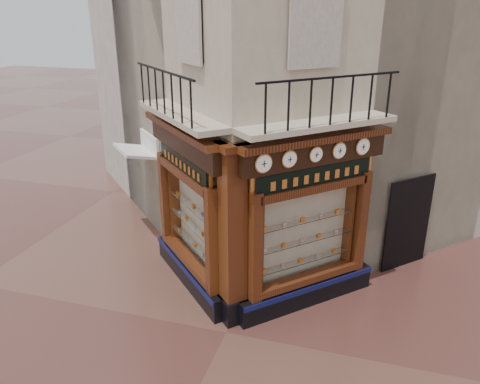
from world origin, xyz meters
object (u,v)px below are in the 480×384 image
at_px(corner_pilaster, 233,239).
at_px(clock_b, 289,159).
at_px(awning, 142,233).
at_px(clock_a, 263,163).
at_px(signboard_left, 184,164).
at_px(signboard_right, 315,177).
at_px(clock_d, 339,150).
at_px(clock_c, 316,154).
at_px(clock_e, 362,146).

relative_size(corner_pilaster, clock_b, 11.15).
relative_size(corner_pilaster, awning, 2.74).
height_order(clock_a, signboard_left, clock_a).
bearing_deg(signboard_right, clock_d, -12.62).
relative_size(clock_c, signboard_right, 0.15).
distance_m(clock_a, clock_b, 0.58).
xyz_separation_m(clock_a, clock_d, (1.28, 1.28, 0.00)).
height_order(clock_c, clock_e, clock_e).
relative_size(clock_a, clock_b, 1.07).
xyz_separation_m(corner_pilaster, clock_a, (0.61, 0.00, 1.67)).
xyz_separation_m(awning, signboard_right, (5.36, -2.18, 3.10)).
bearing_deg(clock_c, clock_a, -180.00).
relative_size(clock_d, signboard_left, 0.17).
relative_size(clock_a, clock_d, 1.08).
bearing_deg(clock_a, clock_d, 0.00).
bearing_deg(awning, signboard_right, -157.12).
height_order(clock_e, awning, clock_e).
bearing_deg(clock_e, signboard_right, 174.39).
height_order(clock_a, signboard_right, clock_a).
bearing_deg(signboard_right, clock_e, -5.61).
distance_m(corner_pilaster, signboard_right, 2.12).
xyz_separation_m(clock_c, clock_e, (0.86, 0.86, -0.00)).
bearing_deg(signboard_left, clock_c, -137.87).
relative_size(corner_pilaster, clock_d, 11.19).
bearing_deg(awning, clock_a, -170.28).
xyz_separation_m(clock_a, clock_e, (1.73, 1.73, 0.00)).
bearing_deg(awning, signboard_left, -176.78).
relative_size(clock_b, signboard_left, 0.17).
bearing_deg(corner_pilaster, clock_d, -10.77).
bearing_deg(clock_d, signboard_right, 167.38).
bearing_deg(signboard_right, clock_b, -171.44).
bearing_deg(clock_b, clock_e, 0.00).
bearing_deg(signboard_right, awning, 112.88).
relative_size(clock_a, signboard_left, 0.19).
xyz_separation_m(clock_b, signboard_left, (-2.48, 0.60, -0.52)).
bearing_deg(clock_a, corner_pilaster, 135.37).
height_order(clock_c, signboard_right, clock_c).
distance_m(clock_b, clock_d, 1.23).
relative_size(clock_c, clock_d, 0.92).
relative_size(clock_c, signboard_left, 0.16).
bearing_deg(signboard_left, corner_pilaster, -169.75).
xyz_separation_m(corner_pilaster, awning, (-3.90, 3.19, -1.95)).
bearing_deg(clock_d, corner_pilaster, 169.23).
relative_size(clock_e, signboard_right, 0.17).
height_order(corner_pilaster, clock_b, corner_pilaster).
bearing_deg(clock_e, clock_d, -180.00).
xyz_separation_m(clock_c, signboard_left, (-2.93, 0.15, -0.52)).
relative_size(corner_pilaster, signboard_right, 1.80).
bearing_deg(clock_a, clock_b, -0.00).
height_order(corner_pilaster, clock_c, corner_pilaster).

